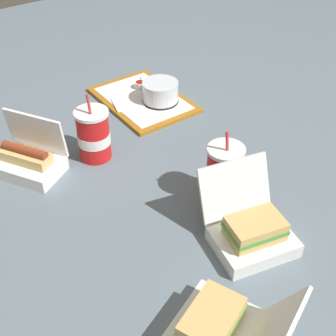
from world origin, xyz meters
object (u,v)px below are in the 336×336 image
Objects in this scene: clamshell_sandwich_front at (252,231)px; clamshell_sandwich_left at (217,330)px; food_tray at (143,100)px; cake_container at (160,92)px; soda_cup_corner at (94,135)px; ketchup_cup at (140,85)px; plastic_fork at (144,84)px; clamshell_hotdog_right at (29,160)px; soda_cup_right at (224,173)px.

clamshell_sandwich_left is at bearing -57.49° from clamshell_sandwich_front.
food_tray is at bearing 155.25° from clamshell_sandwich_left.
soda_cup_corner reaches higher than cake_container.
clamshell_sandwich_left reaches higher than ketchup_cup.
plastic_fork reaches higher than food_tray.
clamshell_hotdog_right is at bearing -151.30° from clamshell_sandwich_front.
clamshell_hotdog_right is at bearing -138.20° from soda_cup_right.
soda_cup_right is (0.37, 0.19, 0.01)m from soda_cup_corner.
clamshell_sandwich_front is at bearing -12.84° from food_tray.
plastic_fork is at bearing 127.69° from soda_cup_corner.
ketchup_cup is 0.03m from plastic_fork.
clamshell_sandwich_left is at bearing -24.86° from ketchup_cup.
clamshell_hotdog_right reaches higher than plastic_fork.
clamshell_sandwich_front reaches higher than clamshell_hotdog_right.
plastic_fork is 0.39× the size of clamshell_sandwich_left.
clamshell_sandwich_left is at bearing -8.93° from soda_cup_corner.
cake_container is 0.14m from plastic_fork.
cake_container is 0.70m from clamshell_sandwich_front.
ketchup_cup is (-0.12, -0.01, -0.02)m from cake_container.
soda_cup_right is (0.56, -0.11, 0.08)m from food_tray.
clamshell_hotdog_right is (-0.74, -0.08, -0.00)m from clamshell_sandwich_left.
clamshell_hotdog_right is 0.20m from soda_cup_corner.
soda_cup_right is (-0.17, 0.05, 0.04)m from clamshell_sandwich_front.
ketchup_cup is 0.36× the size of plastic_fork.
cake_container is at bearing 99.38° from clamshell_hotdog_right.
soda_cup_right is at bearing -16.57° from cake_container.
clamshell_sandwich_left is at bearing -24.75° from food_tray.
clamshell_sandwich_left is (0.96, -0.46, 0.03)m from plastic_fork.
plastic_fork is 0.47× the size of clamshell_hotdog_right.
clamshell_sandwich_left is 0.70m from soda_cup_corner.
ketchup_cup is 0.17× the size of clamshell_hotdog_right.
food_tray is at bearing 122.68° from soda_cup_corner.
clamshell_sandwich_left reaches higher than food_tray.
soda_cup_right is at bearing 26.68° from soda_cup_corner.
plastic_fork is 0.84m from clamshell_sandwich_front.
plastic_fork is 0.67m from soda_cup_right.
plastic_fork is at bearing 154.31° from clamshell_sandwich_left.
clamshell_sandwich_left is at bearing -28.30° from cake_container.
ketchup_cup is at bearing -28.57° from plastic_fork.
clamshell_sandwich_front is at bearing 13.78° from soda_cup_corner.
plastic_fork is 0.45× the size of clamshell_sandwich_front.
soda_cup_corner is at bearing -153.32° from soda_cup_right.
plastic_fork is at bearing 122.70° from ketchup_cup.
soda_cup_right is at bearing 41.80° from clamshell_hotdog_right.
clamshell_sandwich_front is at bearing 28.70° from clamshell_hotdog_right.
food_tray is 1.51× the size of clamshell_sandwich_front.
plastic_fork is at bearing 145.28° from food_tray.
clamshell_hotdog_right is at bearing -80.62° from cake_container.
clamshell_sandwich_front is (0.67, -0.20, -0.00)m from cake_container.
food_tray is 0.08m from cake_container.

